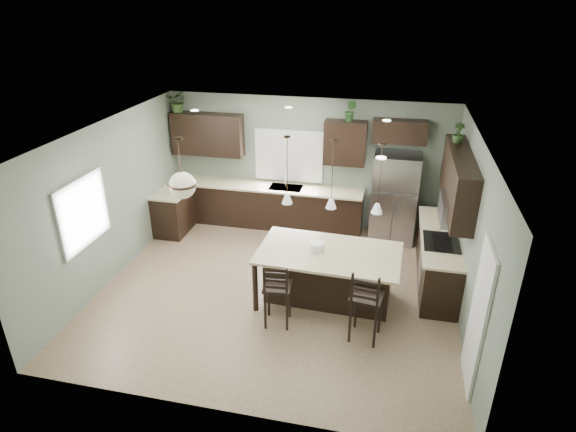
# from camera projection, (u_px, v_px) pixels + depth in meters

# --- Properties ---
(ground) EXTENTS (6.00, 6.00, 0.00)m
(ground) POSITION_uv_depth(u_px,v_px,m) (277.00, 289.00, 8.42)
(ground) COLOR #9E8466
(ground) RESTS_ON ground
(pantry_door) EXTENTS (0.04, 0.82, 2.04)m
(pantry_door) POSITION_uv_depth(u_px,v_px,m) (478.00, 318.00, 6.03)
(pantry_door) COLOR white
(pantry_door) RESTS_ON ground
(window_back) EXTENTS (1.35, 0.02, 1.00)m
(window_back) POSITION_uv_depth(u_px,v_px,m) (289.00, 156.00, 10.25)
(window_back) COLOR white
(window_back) RESTS_ON room_shell
(window_left) EXTENTS (0.02, 1.10, 1.00)m
(window_left) POSITION_uv_depth(u_px,v_px,m) (82.00, 212.00, 7.64)
(window_left) COLOR white
(window_left) RESTS_ON room_shell
(left_return_cabs) EXTENTS (0.60, 0.90, 0.90)m
(left_return_cabs) POSITION_uv_depth(u_px,v_px,m) (173.00, 212.00, 10.26)
(left_return_cabs) COLOR black
(left_return_cabs) RESTS_ON ground
(left_return_countertop) EXTENTS (0.66, 0.96, 0.04)m
(left_return_countertop) POSITION_uv_depth(u_px,v_px,m) (172.00, 192.00, 10.05)
(left_return_countertop) COLOR beige
(left_return_countertop) RESTS_ON left_return_cabs
(back_lower_cabs) EXTENTS (4.20, 0.60, 0.90)m
(back_lower_cabs) POSITION_uv_depth(u_px,v_px,m) (266.00, 206.00, 10.55)
(back_lower_cabs) COLOR black
(back_lower_cabs) RESTS_ON ground
(back_countertop) EXTENTS (4.20, 0.66, 0.04)m
(back_countertop) POSITION_uv_depth(u_px,v_px,m) (265.00, 187.00, 10.34)
(back_countertop) COLOR beige
(back_countertop) RESTS_ON back_lower_cabs
(sink_inset) EXTENTS (0.70, 0.45, 0.01)m
(sink_inset) POSITION_uv_depth(u_px,v_px,m) (286.00, 188.00, 10.24)
(sink_inset) COLOR gray
(sink_inset) RESTS_ON back_countertop
(faucet) EXTENTS (0.02, 0.02, 0.28)m
(faucet) POSITION_uv_depth(u_px,v_px,m) (285.00, 182.00, 10.15)
(faucet) COLOR silver
(faucet) RESTS_ON back_countertop
(back_upper_left) EXTENTS (1.55, 0.34, 0.90)m
(back_upper_left) POSITION_uv_depth(u_px,v_px,m) (208.00, 134.00, 10.28)
(back_upper_left) COLOR black
(back_upper_left) RESTS_ON room_shell
(back_upper_right) EXTENTS (0.85, 0.34, 0.90)m
(back_upper_right) POSITION_uv_depth(u_px,v_px,m) (345.00, 143.00, 9.71)
(back_upper_right) COLOR black
(back_upper_right) RESTS_ON room_shell
(fridge_header) EXTENTS (1.05, 0.34, 0.45)m
(fridge_header) POSITION_uv_depth(u_px,v_px,m) (400.00, 131.00, 9.37)
(fridge_header) COLOR black
(fridge_header) RESTS_ON room_shell
(right_lower_cabs) EXTENTS (0.60, 2.35, 0.90)m
(right_lower_cabs) POSITION_uv_depth(u_px,v_px,m) (438.00, 259.00, 8.47)
(right_lower_cabs) COLOR black
(right_lower_cabs) RESTS_ON ground
(right_countertop) EXTENTS (0.66, 2.35, 0.04)m
(right_countertop) POSITION_uv_depth(u_px,v_px,m) (440.00, 236.00, 8.27)
(right_countertop) COLOR beige
(right_countertop) RESTS_ON right_lower_cabs
(cooktop) EXTENTS (0.58, 0.75, 0.02)m
(cooktop) POSITION_uv_depth(u_px,v_px,m) (441.00, 242.00, 8.02)
(cooktop) COLOR black
(cooktop) RESTS_ON right_countertop
(wall_oven_front) EXTENTS (0.01, 0.72, 0.60)m
(wall_oven_front) POSITION_uv_depth(u_px,v_px,m) (420.00, 265.00, 8.28)
(wall_oven_front) COLOR gray
(wall_oven_front) RESTS_ON right_lower_cabs
(right_upper_cabs) EXTENTS (0.34, 2.35, 0.90)m
(right_upper_cabs) POSITION_uv_depth(u_px,v_px,m) (458.00, 180.00, 7.80)
(right_upper_cabs) COLOR black
(right_upper_cabs) RESTS_ON room_shell
(microwave) EXTENTS (0.40, 0.75, 0.40)m
(microwave) POSITION_uv_depth(u_px,v_px,m) (453.00, 209.00, 7.74)
(microwave) COLOR gray
(microwave) RESTS_ON right_upper_cabs
(refrigerator) EXTENTS (0.90, 0.74, 1.85)m
(refrigerator) POSITION_uv_depth(u_px,v_px,m) (394.00, 198.00, 9.77)
(refrigerator) COLOR #95949C
(refrigerator) RESTS_ON ground
(kitchen_island) EXTENTS (2.34, 1.40, 0.92)m
(kitchen_island) POSITION_uv_depth(u_px,v_px,m) (328.00, 276.00, 7.95)
(kitchen_island) COLOR black
(kitchen_island) RESTS_ON ground
(serving_dish) EXTENTS (0.24, 0.24, 0.14)m
(serving_dish) POSITION_uv_depth(u_px,v_px,m) (317.00, 247.00, 7.77)
(serving_dish) COLOR white
(serving_dish) RESTS_ON kitchen_island
(bar_stool_left) EXTENTS (0.45, 0.45, 1.12)m
(bar_stool_left) POSITION_uv_depth(u_px,v_px,m) (278.00, 293.00, 7.34)
(bar_stool_left) COLOR black
(bar_stool_left) RESTS_ON ground
(bar_stool_right) EXTENTS (0.51, 0.51, 1.21)m
(bar_stool_right) POSITION_uv_depth(u_px,v_px,m) (366.00, 304.00, 7.01)
(bar_stool_right) COLOR black
(bar_stool_right) RESTS_ON ground
(pendant_left) EXTENTS (0.17, 0.17, 1.10)m
(pendant_left) POSITION_uv_depth(u_px,v_px,m) (287.00, 171.00, 7.35)
(pendant_left) COLOR silver
(pendant_left) RESTS_ON room_shell
(pendant_center) EXTENTS (0.17, 0.17, 1.10)m
(pendant_center) POSITION_uv_depth(u_px,v_px,m) (332.00, 175.00, 7.18)
(pendant_center) COLOR white
(pendant_center) RESTS_ON room_shell
(pendant_right) EXTENTS (0.17, 0.17, 1.10)m
(pendant_right) POSITION_uv_depth(u_px,v_px,m) (380.00, 179.00, 7.02)
(pendant_right) COLOR silver
(pendant_right) RESTS_ON room_shell
(chandelier) EXTENTS (0.46, 0.46, 0.96)m
(chandelier) POSITION_uv_depth(u_px,v_px,m) (181.00, 169.00, 7.22)
(chandelier) COLOR beige
(chandelier) RESTS_ON room_shell
(plant_back_left) EXTENTS (0.46, 0.41, 0.47)m
(plant_back_left) POSITION_uv_depth(u_px,v_px,m) (178.00, 101.00, 10.08)
(plant_back_left) COLOR #2E4B20
(plant_back_left) RESTS_ON back_upper_left
(plant_back_right) EXTENTS (0.28, 0.25, 0.43)m
(plant_back_right) POSITION_uv_depth(u_px,v_px,m) (351.00, 111.00, 9.38)
(plant_back_right) COLOR #295525
(plant_back_right) RESTS_ON back_upper_right
(plant_right_wall) EXTENTS (0.22, 0.22, 0.34)m
(plant_right_wall) POSITION_uv_depth(u_px,v_px,m) (459.00, 133.00, 8.08)
(plant_right_wall) COLOR #2B4A20
(plant_right_wall) RESTS_ON right_upper_cabs
(room_shell) EXTENTS (6.00, 6.00, 6.00)m
(room_shell) POSITION_uv_depth(u_px,v_px,m) (276.00, 200.00, 7.69)
(room_shell) COLOR slate
(room_shell) RESTS_ON ground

